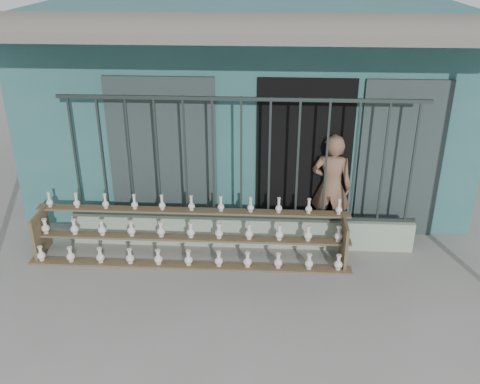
{
  "coord_description": "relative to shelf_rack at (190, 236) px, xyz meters",
  "views": [
    {
      "loc": [
        0.37,
        -5.61,
        4.07
      ],
      "look_at": [
        0.0,
        1.0,
        1.0
      ],
      "focal_mm": 40.0,
      "sensor_mm": 36.0,
      "label": 1
    }
  ],
  "objects": [
    {
      "name": "ground",
      "position": [
        0.7,
        -0.89,
        -0.36
      ],
      "size": [
        60.0,
        60.0,
        0.0
      ],
      "primitive_type": "plane",
      "color": "slate"
    },
    {
      "name": "security_fence",
      "position": [
        0.7,
        0.41,
        0.99
      ],
      "size": [
        5.0,
        0.04,
        1.8
      ],
      "color": "#283330",
      "rests_on": "parapet_wall"
    },
    {
      "name": "elderly_woman",
      "position": [
        2.01,
        0.76,
        0.46
      ],
      "size": [
        0.66,
        0.5,
        1.64
      ],
      "primitive_type": "imported",
      "rotation": [
        0.0,
        0.0,
        2.95
      ],
      "color": "brown",
      "rests_on": "ground"
    },
    {
      "name": "workshop_building",
      "position": [
        0.7,
        3.34,
        1.26
      ],
      "size": [
        7.4,
        6.6,
        3.21
      ],
      "color": "#2A5858",
      "rests_on": "ground"
    },
    {
      "name": "shelf_rack",
      "position": [
        0.0,
        0.0,
        0.0
      ],
      "size": [
        4.5,
        0.68,
        0.85
      ],
      "color": "brown",
      "rests_on": "ground"
    },
    {
      "name": "parapet_wall",
      "position": [
        0.7,
        0.41,
        -0.13
      ],
      "size": [
        5.0,
        0.2,
        0.45
      ],
      "primitive_type": "cube",
      "color": "gray",
      "rests_on": "ground"
    }
  ]
}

